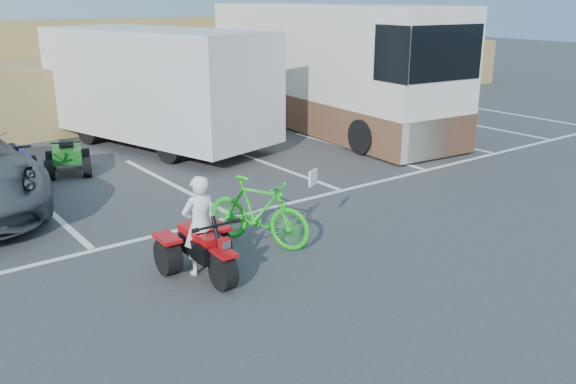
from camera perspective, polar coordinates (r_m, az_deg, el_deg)
ground at (r=9.70m, az=2.56°, el=-6.22°), size 100.00×100.00×0.00m
parking_stripes at (r=13.29m, az=-5.66°, el=0.45°), size 28.00×5.16×0.01m
grass_embankment at (r=23.15m, az=-22.82°, el=10.16°), size 40.00×8.50×3.10m
red_trike_atv at (r=9.19m, az=-7.61°, el=-7.80°), size 1.13×1.49×0.95m
rider at (r=9.01m, az=-8.25°, el=-3.11°), size 0.56×0.38×1.51m
green_dirt_bike at (r=10.05m, az=-2.81°, el=-1.84°), size 1.29×1.96×1.15m
cargo_trailer at (r=17.14m, az=-12.13°, el=9.87°), size 4.36×7.21×3.15m
rv_motorhome at (r=19.46m, az=3.39°, el=10.82°), size 3.51×10.45×3.68m
quad_atv_blue at (r=14.26m, az=-24.38°, el=0.09°), size 1.39×1.77×1.09m
quad_atv_green at (r=15.21m, az=-19.76°, el=1.67°), size 1.35×1.57×0.87m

